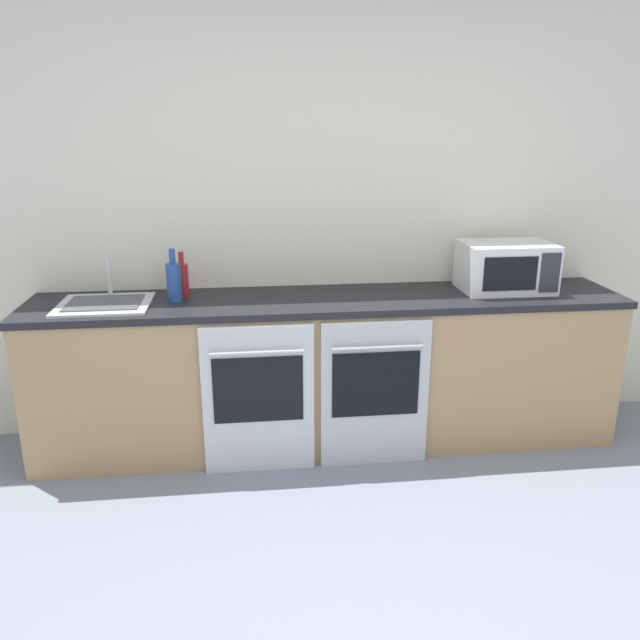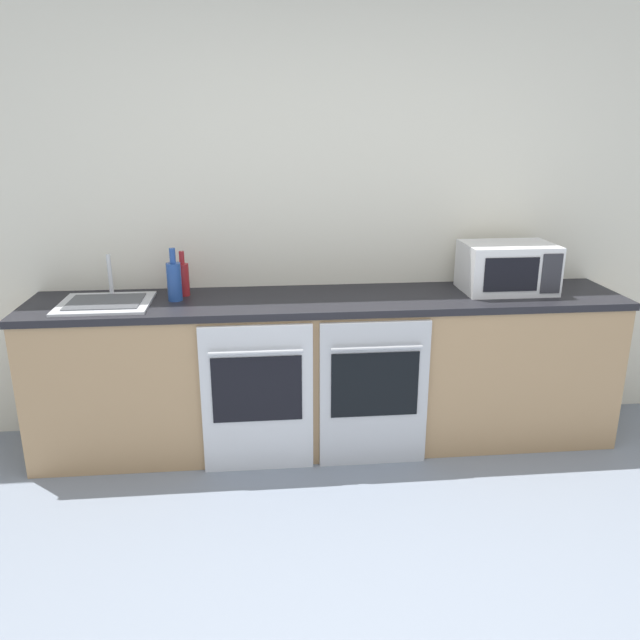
{
  "view_description": "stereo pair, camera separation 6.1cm",
  "coord_description": "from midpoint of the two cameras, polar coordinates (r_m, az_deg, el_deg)",
  "views": [
    {
      "loc": [
        -0.44,
        -1.55,
        1.84
      ],
      "look_at": [
        -0.05,
        1.84,
        0.76
      ],
      "focal_mm": 35.0,
      "sensor_mm": 36.0,
      "label": 1
    },
    {
      "loc": [
        -0.38,
        -1.55,
        1.84
      ],
      "look_at": [
        -0.05,
        1.84,
        0.76
      ],
      "focal_mm": 35.0,
      "sensor_mm": 36.0,
      "label": 2
    }
  ],
  "objects": [
    {
      "name": "bottle_red",
      "position": [
        3.63,
        -12.95,
        3.69
      ],
      "size": [
        0.07,
        0.07,
        0.26
      ],
      "color": "maroon",
      "rests_on": "counter_back"
    },
    {
      "name": "oven_left",
      "position": [
        3.39,
        -6.17,
        -7.19
      ],
      "size": [
        0.6,
        0.06,
        0.84
      ],
      "color": "silver",
      "rests_on": "ground_plane"
    },
    {
      "name": "microwave",
      "position": [
        3.81,
        16.18,
        4.7
      ],
      "size": [
        0.52,
        0.36,
        0.28
      ],
      "color": "silver",
      "rests_on": "counter_back"
    },
    {
      "name": "counter_back",
      "position": [
        3.68,
        0.3,
        -4.62
      ],
      "size": [
        3.37,
        0.6,
        0.9
      ],
      "color": "tan",
      "rests_on": "ground_plane"
    },
    {
      "name": "bottle_blue",
      "position": [
        3.53,
        -13.71,
        3.5
      ],
      "size": [
        0.08,
        0.08,
        0.29
      ],
      "color": "#234793",
      "rests_on": "counter_back"
    },
    {
      "name": "oven_right",
      "position": [
        3.45,
        4.53,
        -6.7
      ],
      "size": [
        0.6,
        0.06,
        0.84
      ],
      "color": "#B7BABF",
      "rests_on": "ground_plane"
    },
    {
      "name": "wall_back",
      "position": [
        3.77,
        -0.27,
        9.31
      ],
      "size": [
        10.0,
        0.06,
        2.6
      ],
      "color": "silver",
      "rests_on": "ground_plane"
    },
    {
      "name": "sink",
      "position": [
        3.57,
        -19.56,
        1.45
      ],
      "size": [
        0.49,
        0.42,
        0.24
      ],
      "color": "silver",
      "rests_on": "counter_back"
    }
  ]
}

